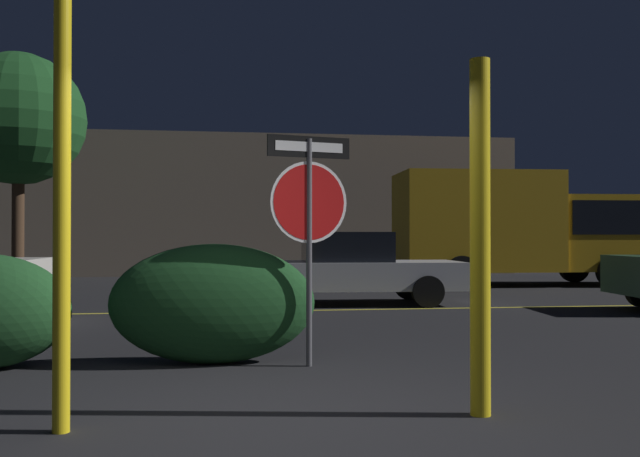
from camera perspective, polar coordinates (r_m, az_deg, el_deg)
name	(u,v)px	position (r m, az deg, el deg)	size (l,w,h in m)	color
ground_plane	(279,420)	(5.34, -3.33, -15.08)	(260.00, 260.00, 0.00)	black
road_center_stripe	(242,311)	(12.77, -6.22, -6.60)	(35.58, 0.12, 0.01)	gold
stop_sign	(309,203)	(7.33, -0.88, 2.05)	(0.88, 0.24, 2.36)	#4C4C51
yellow_pole_left	(62,195)	(5.17, -19.95, 2.51)	(0.12, 0.12, 3.23)	yellow
yellow_pole_right	(480,237)	(5.44, 12.69, -0.64)	(0.15, 0.15, 2.66)	yellow
hedge_bush_2	(213,304)	(7.57, -8.54, -5.97)	(2.14, 0.74, 1.25)	#19421E
passing_car_2	(351,268)	(14.05, 2.51, -3.22)	(4.37, 2.05, 1.42)	silver
delivery_truck	(522,225)	(20.24, 15.82, 0.24)	(6.84, 2.83, 3.06)	gold
tree_0	(18,120)	(20.84, -22.98, 8.02)	(3.53, 3.53, 6.23)	#422D1E
building_backdrop	(182,206)	(25.88, -11.01, 1.80)	(23.52, 3.46, 4.85)	#7A6B5B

